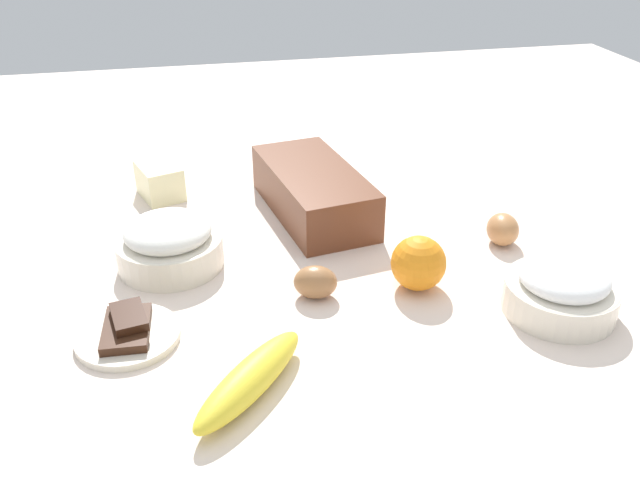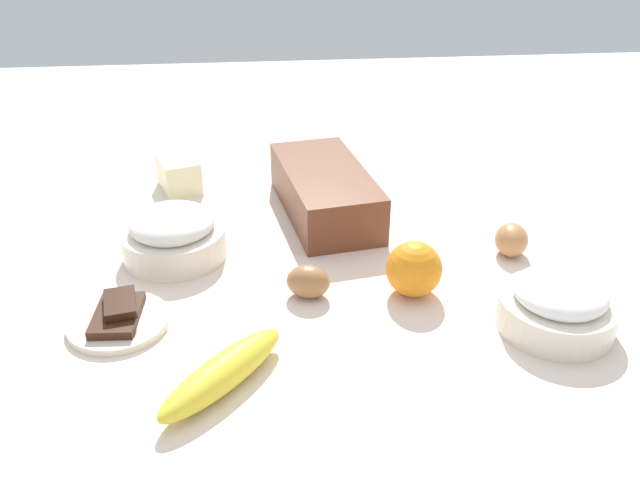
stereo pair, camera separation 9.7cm
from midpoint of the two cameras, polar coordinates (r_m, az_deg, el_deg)
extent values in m
cube|color=beige|center=(0.99, 2.79, -2.60)|extent=(2.40, 2.40, 0.02)
cube|color=brown|center=(1.12, 2.90, 4.17)|extent=(0.30, 0.17, 0.08)
cube|color=black|center=(1.11, 2.91, 4.36)|extent=(0.28, 0.16, 0.07)
cylinder|color=silver|center=(1.01, -9.80, -0.33)|extent=(0.16, 0.16, 0.05)
torus|color=silver|center=(1.00, -9.90, 0.66)|extent=(0.16, 0.16, 0.01)
ellipsoid|color=white|center=(0.99, -9.97, 1.39)|extent=(0.13, 0.13, 0.04)
cylinder|color=silver|center=(0.91, 22.61, -5.93)|extent=(0.15, 0.15, 0.04)
torus|color=silver|center=(0.90, 22.83, -4.97)|extent=(0.15, 0.15, 0.01)
ellipsoid|color=white|center=(0.89, 22.99, -4.26)|extent=(0.12, 0.12, 0.04)
ellipsoid|color=yellow|center=(0.76, -4.72, -11.48)|extent=(0.17, 0.16, 0.04)
sphere|color=orange|center=(0.92, 11.12, -2.56)|extent=(0.08, 0.08, 0.08)
cube|color=#F4EDB2|center=(1.22, -9.88, 5.59)|extent=(0.11, 0.09, 0.06)
ellipsoid|color=#A06C41|center=(0.90, 2.04, -3.69)|extent=(0.06, 0.07, 0.05)
ellipsoid|color=#B37949|center=(1.05, 18.79, -0.11)|extent=(0.07, 0.06, 0.05)
cylinder|color=silver|center=(0.88, -14.01, -6.99)|extent=(0.13, 0.13, 0.01)
cube|color=#381E11|center=(0.87, -14.09, -6.41)|extent=(0.09, 0.06, 0.01)
cube|color=black|center=(0.87, -13.87, -5.46)|extent=(0.07, 0.05, 0.01)
camera|label=1|loc=(0.05, -87.14, 1.61)|focal=37.09mm
camera|label=2|loc=(0.05, 92.86, -1.61)|focal=37.09mm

